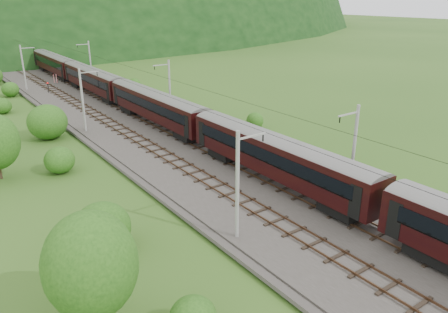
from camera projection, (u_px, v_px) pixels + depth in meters
ground at (298, 216)px, 35.07m from camera, size 600.00×600.00×0.00m
railbed at (225, 175)px, 42.63m from camera, size 14.00×220.00×0.30m
track_left at (205, 179)px, 41.25m from camera, size 2.40×220.00×0.27m
track_right at (245, 168)px, 43.87m from camera, size 2.40×220.00×0.27m
catenary_left at (83, 99)px, 54.53m from camera, size 2.54×192.28×8.00m
catenary_right at (169, 87)px, 61.21m from camera, size 2.54×192.28×8.00m
overhead_wires at (225, 106)px, 40.21m from camera, size 4.83×198.00×0.03m
train at (158, 102)px, 56.77m from camera, size 3.04×169.62×5.29m
hazard_post_near at (54, 79)px, 86.18m from camera, size 0.17×0.17×1.63m
hazard_post_far at (57, 78)px, 86.12m from camera, size 0.18×0.18×1.71m
signal at (48, 87)px, 77.19m from camera, size 0.20×0.20×1.85m
vegetation_left at (44, 157)px, 40.10m from camera, size 12.08×144.71×6.88m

